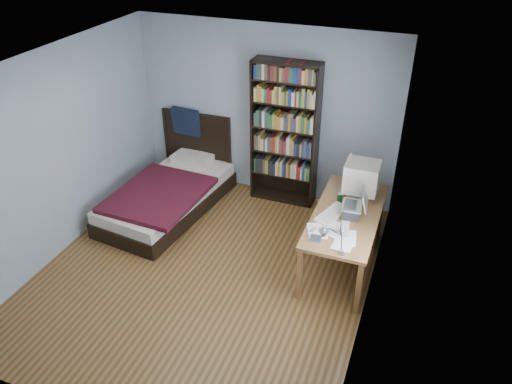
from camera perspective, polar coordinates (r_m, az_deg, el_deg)
room at (r=5.42m, az=-6.19°, el=1.08°), size 4.20×4.24×2.50m
desk at (r=6.47m, az=10.91°, el=-2.56°), size 0.75×1.67×0.73m
crt_monitor at (r=6.15m, az=11.89°, el=1.67°), size 0.41×0.39×0.46m
laptop at (r=5.82m, az=11.05°, el=-1.90°), size 0.31×0.31×0.36m
desk_lamp at (r=4.78m, az=8.10°, el=-4.97°), size 0.21×0.46×0.54m
keyboard at (r=5.84m, az=8.69°, el=-2.52°), size 0.34×0.53×0.05m
speaker at (r=5.50m, az=10.12°, el=-4.21°), size 0.10×0.10×0.16m
soda_can at (r=6.09m, az=9.53°, el=-0.64°), size 0.06×0.06×0.11m
mouse at (r=6.12m, az=10.55°, el=-1.00°), size 0.06×0.11×0.04m
phone_silver at (r=5.73m, az=7.52°, el=-3.23°), size 0.08×0.12×0.02m
phone_grey at (r=5.57m, az=6.53°, el=-4.32°), size 0.06×0.09×0.02m
external_drive at (r=5.43m, az=6.84°, el=-5.35°), size 0.13×0.13×0.03m
bookshelf at (r=7.01m, az=3.30°, el=6.61°), size 0.93×0.30×2.07m
bed at (r=7.25m, az=-9.80°, el=0.02°), size 1.30×2.23×1.16m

